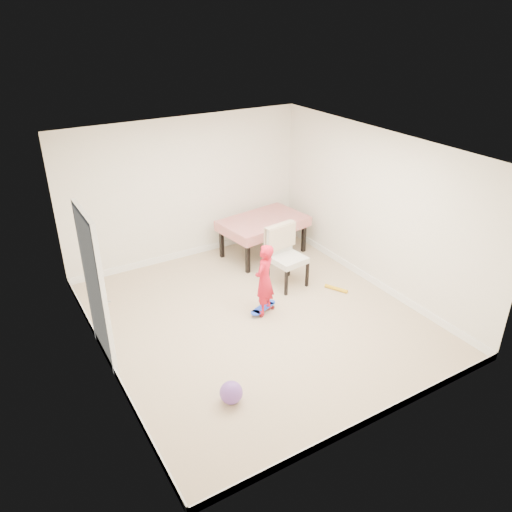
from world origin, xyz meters
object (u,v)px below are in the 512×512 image
dining_table (263,237)px  balloon (231,393)px  skateboard (263,309)px  child (264,282)px  dining_chair (288,257)px

dining_table → balloon: (-2.40, -3.19, -0.22)m
dining_table → skateboard: dining_table is taller
child → dining_table: bearing=-154.4°
child → skateboard: bearing=-140.4°
skateboard → child: (-0.02, -0.06, 0.53)m
dining_table → balloon: size_ratio=5.52×
balloon → skateboard: bearing=47.6°
child → balloon: child is taller
balloon → dining_table: bearing=53.0°
dining_chair → skateboard: size_ratio=1.98×
skateboard → balloon: size_ratio=1.89×
child → balloon: (-1.34, -1.43, -0.43)m
dining_chair → skateboard: dining_chair is taller
dining_table → child: child is taller
skateboard → dining_table: bearing=38.0°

